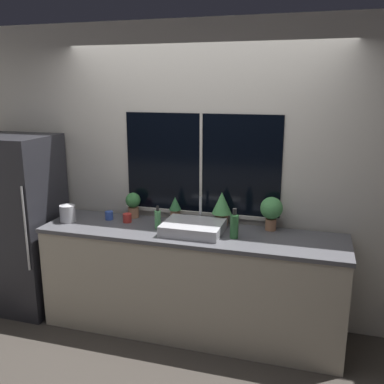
{
  "coord_description": "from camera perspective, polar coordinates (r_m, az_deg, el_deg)",
  "views": [
    {
      "loc": [
        1.0,
        -3.0,
        2.15
      ],
      "look_at": [
        0.02,
        0.31,
        1.28
      ],
      "focal_mm": 40.0,
      "sensor_mm": 36.0,
      "label": 1
    }
  ],
  "objects": [
    {
      "name": "potted_plant_center_left",
      "position": [
        3.91,
        -2.26,
        -2.13
      ],
      "size": [
        0.11,
        0.11,
        0.23
      ],
      "color": "#9E6B4C",
      "rests_on": "counter"
    },
    {
      "name": "ground_plane",
      "position": [
        3.83,
        -1.63,
        -20.11
      ],
      "size": [
        14.0,
        14.0,
        0.0
      ],
      "primitive_type": "plane",
      "color": "#38332D"
    },
    {
      "name": "kettle",
      "position": [
        4.07,
        -16.25,
        -2.68
      ],
      "size": [
        0.14,
        0.14,
        0.17
      ],
      "color": "#B2B2B7",
      "rests_on": "counter"
    },
    {
      "name": "soap_bottle",
      "position": [
        3.73,
        -4.6,
        -3.61
      ],
      "size": [
        0.05,
        0.05,
        0.21
      ],
      "color": "#519E5B",
      "rests_on": "counter"
    },
    {
      "name": "wall_left",
      "position": [
        5.69,
        -20.29,
        5.13
      ],
      "size": [
        0.06,
        7.0,
        2.7
      ],
      "color": "#BCB7AD",
      "rests_on": "ground_plane"
    },
    {
      "name": "mug_blue",
      "position": [
        4.05,
        -11.0,
        -3.08
      ],
      "size": [
        0.07,
        0.07,
        0.08
      ],
      "color": "#3351AD",
      "rests_on": "counter"
    },
    {
      "name": "potted_plant_far_left",
      "position": [
        4.05,
        -7.86,
        -1.5
      ],
      "size": [
        0.14,
        0.14,
        0.24
      ],
      "color": "#9E6B4C",
      "rests_on": "counter"
    },
    {
      "name": "bottle_tall",
      "position": [
        3.5,
        5.65,
        -4.5
      ],
      "size": [
        0.07,
        0.07,
        0.25
      ],
      "color": "#235128",
      "rests_on": "counter"
    },
    {
      "name": "potted_plant_far_right",
      "position": [
        3.72,
        10.54,
        -2.36
      ],
      "size": [
        0.19,
        0.19,
        0.29
      ],
      "color": "#9E6B4C",
      "rests_on": "counter"
    },
    {
      "name": "potted_plant_center_right",
      "position": [
        3.78,
        3.99,
        -1.87
      ],
      "size": [
        0.18,
        0.18,
        0.31
      ],
      "color": "#9E6B4C",
      "rests_on": "counter"
    },
    {
      "name": "wall_back",
      "position": [
        3.91,
        1.35,
        2.27
      ],
      "size": [
        8.0,
        0.09,
        2.7
      ],
      "color": "#BCB7AD",
      "rests_on": "ground_plane"
    },
    {
      "name": "mug_red",
      "position": [
        3.94,
        -8.63,
        -3.44
      ],
      "size": [
        0.08,
        0.08,
        0.08
      ],
      "color": "#B72D28",
      "rests_on": "counter"
    },
    {
      "name": "refrigerator",
      "position": [
        4.47,
        -22.14,
        -3.9
      ],
      "size": [
        0.75,
        0.66,
        1.7
      ],
      "color": "#232328",
      "rests_on": "ground_plane"
    },
    {
      "name": "sink",
      "position": [
        3.63,
        0.16,
        -4.74
      ],
      "size": [
        0.5,
        0.46,
        0.25
      ],
      "color": "#ADADB2",
      "rests_on": "counter"
    },
    {
      "name": "counter",
      "position": [
        3.85,
        -0.23,
        -11.85
      ],
      "size": [
        2.62,
        0.64,
        0.93
      ],
      "color": "#B2A893",
      "rests_on": "ground_plane"
    }
  ]
}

